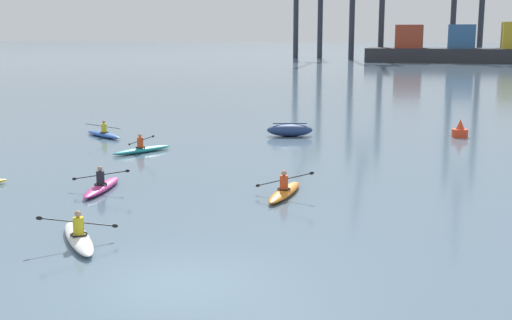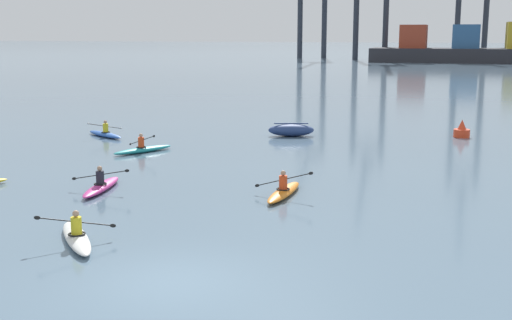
{
  "view_description": "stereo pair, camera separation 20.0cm",
  "coord_description": "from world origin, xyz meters",
  "px_view_note": "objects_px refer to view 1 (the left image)",
  "views": [
    {
      "loc": [
        6.06,
        -13.74,
        5.81
      ],
      "look_at": [
        -1.62,
        12.32,
        0.6
      ],
      "focal_mm": 46.7,
      "sensor_mm": 36.0,
      "label": 1
    },
    {
      "loc": [
        6.25,
        -13.68,
        5.81
      ],
      "look_at": [
        -1.62,
        12.32,
        0.6
      ],
      "focal_mm": 46.7,
      "sensor_mm": 36.0,
      "label": 2
    }
  ],
  "objects_px": {
    "container_barge": "(461,49)",
    "kayak_white": "(79,237)",
    "kayak_teal": "(142,149)",
    "channel_buoy": "(460,131)",
    "kayak_magenta": "(102,186)",
    "kayak_blue": "(103,134)",
    "kayak_orange": "(285,191)",
    "capsized_dinghy": "(290,130)"
  },
  "relations": [
    {
      "from": "capsized_dinghy",
      "to": "kayak_teal",
      "type": "bearing_deg",
      "value": -128.58
    },
    {
      "from": "kayak_magenta",
      "to": "kayak_white",
      "type": "distance_m",
      "value": 6.33
    },
    {
      "from": "kayak_teal",
      "to": "kayak_blue",
      "type": "distance_m",
      "value": 5.85
    },
    {
      "from": "container_barge",
      "to": "kayak_teal",
      "type": "relative_size",
      "value": 11.16
    },
    {
      "from": "container_barge",
      "to": "kayak_white",
      "type": "xyz_separation_m",
      "value": [
        -11.18,
        -123.79,
        -2.48
      ]
    },
    {
      "from": "kayak_white",
      "to": "kayak_blue",
      "type": "relative_size",
      "value": 0.93
    },
    {
      "from": "capsized_dinghy",
      "to": "kayak_teal",
      "type": "xyz_separation_m",
      "value": [
        -5.75,
        -7.21,
        -0.18
      ]
    },
    {
      "from": "capsized_dinghy",
      "to": "kayak_teal",
      "type": "distance_m",
      "value": 9.22
    },
    {
      "from": "capsized_dinghy",
      "to": "kayak_white",
      "type": "bearing_deg",
      "value": -92.99
    },
    {
      "from": "container_barge",
      "to": "kayak_teal",
      "type": "height_order",
      "value": "container_barge"
    },
    {
      "from": "container_barge",
      "to": "kayak_white",
      "type": "relative_size",
      "value": 12.25
    },
    {
      "from": "channel_buoy",
      "to": "kayak_magenta",
      "type": "relative_size",
      "value": 0.29
    },
    {
      "from": "kayak_white",
      "to": "container_barge",
      "type": "bearing_deg",
      "value": 84.84
    },
    {
      "from": "kayak_orange",
      "to": "kayak_teal",
      "type": "relative_size",
      "value": 1.04
    },
    {
      "from": "kayak_white",
      "to": "capsized_dinghy",
      "type": "bearing_deg",
      "value": 87.01
    },
    {
      "from": "kayak_teal",
      "to": "kayak_blue",
      "type": "bearing_deg",
      "value": 137.57
    },
    {
      "from": "kayak_magenta",
      "to": "kayak_teal",
      "type": "relative_size",
      "value": 1.05
    },
    {
      "from": "kayak_orange",
      "to": "kayak_teal",
      "type": "distance_m",
      "value": 11.07
    },
    {
      "from": "capsized_dinghy",
      "to": "kayak_magenta",
      "type": "height_order",
      "value": "kayak_magenta"
    },
    {
      "from": "container_barge",
      "to": "kayak_blue",
      "type": "relative_size",
      "value": 11.41
    },
    {
      "from": "kayak_magenta",
      "to": "kayak_blue",
      "type": "height_order",
      "value": "same"
    },
    {
      "from": "channel_buoy",
      "to": "container_barge",
      "type": "bearing_deg",
      "value": 89.56
    },
    {
      "from": "container_barge",
      "to": "kayak_magenta",
      "type": "xyz_separation_m",
      "value": [
        -13.71,
        -117.99,
        -2.48
      ]
    },
    {
      "from": "container_barge",
      "to": "channel_buoy",
      "type": "bearing_deg",
      "value": -90.44
    },
    {
      "from": "channel_buoy",
      "to": "kayak_orange",
      "type": "xyz_separation_m",
      "value": [
        -6.18,
        -16.22,
        -0.19
      ]
    },
    {
      "from": "container_barge",
      "to": "kayak_orange",
      "type": "distance_m",
      "value": 117.05
    },
    {
      "from": "kayak_magenta",
      "to": "kayak_teal",
      "type": "distance_m",
      "value": 8.06
    },
    {
      "from": "channel_buoy",
      "to": "kayak_white",
      "type": "relative_size",
      "value": 0.33
    },
    {
      "from": "kayak_teal",
      "to": "kayak_blue",
      "type": "xyz_separation_m",
      "value": [
        -4.31,
        3.94,
        0.0
      ]
    },
    {
      "from": "kayak_magenta",
      "to": "kayak_blue",
      "type": "relative_size",
      "value": 1.08
    },
    {
      "from": "capsized_dinghy",
      "to": "kayak_blue",
      "type": "height_order",
      "value": "kayak_blue"
    },
    {
      "from": "container_barge",
      "to": "channel_buoy",
      "type": "height_order",
      "value": "container_barge"
    },
    {
      "from": "kayak_teal",
      "to": "kayak_magenta",
      "type": "bearing_deg",
      "value": -74.62
    },
    {
      "from": "kayak_blue",
      "to": "kayak_white",
      "type": "bearing_deg",
      "value": -62.86
    },
    {
      "from": "kayak_white",
      "to": "kayak_teal",
      "type": "bearing_deg",
      "value": 108.97
    },
    {
      "from": "kayak_magenta",
      "to": "kayak_orange",
      "type": "distance_m",
      "value": 6.85
    },
    {
      "from": "capsized_dinghy",
      "to": "kayak_magenta",
      "type": "relative_size",
      "value": 0.81
    },
    {
      "from": "container_barge",
      "to": "kayak_teal",
      "type": "distance_m",
      "value": 111.38
    },
    {
      "from": "channel_buoy",
      "to": "kayak_magenta",
      "type": "bearing_deg",
      "value": -126.62
    },
    {
      "from": "kayak_white",
      "to": "channel_buoy",
      "type": "bearing_deg",
      "value": 65.85
    },
    {
      "from": "kayak_blue",
      "to": "kayak_magenta",
      "type": "bearing_deg",
      "value": -61.16
    },
    {
      "from": "kayak_white",
      "to": "kayak_blue",
      "type": "height_order",
      "value": "same"
    }
  ]
}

